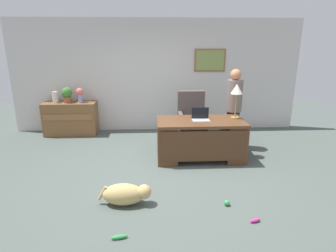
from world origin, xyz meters
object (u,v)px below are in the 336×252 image
(armchair, at_px, (192,120))
(laptop, at_px, (201,117))
(vase_empty, at_px, (55,97))
(credenza, at_px, (71,118))
(dog_toy_ball, at_px, (227,203))
(potted_plant, at_px, (67,94))
(dog_toy_plush, at_px, (119,237))
(dog_toy_bone, at_px, (255,220))
(vase_with_flowers, at_px, (80,94))
(person_standing, at_px, (234,108))
(desk, at_px, (200,138))
(desk_lamp, at_px, (237,91))
(dog_lying, at_px, (126,194))

(armchair, xyz_separation_m, laptop, (0.03, -0.95, 0.32))
(armchair, bearing_deg, vase_empty, 168.02)
(credenza, bearing_deg, vase_empty, 179.75)
(vase_empty, xyz_separation_m, dog_toy_ball, (3.29, -3.30, -0.87))
(laptop, bearing_deg, potted_plant, 150.82)
(vase_empty, bearing_deg, dog_toy_plush, -64.30)
(potted_plant, bearing_deg, dog_toy_bone, -48.53)
(vase_with_flowers, height_order, potted_plant, potted_plant)
(vase_empty, height_order, dog_toy_plush, vase_empty)
(armchair, bearing_deg, dog_toy_ball, -86.78)
(person_standing, distance_m, dog_toy_bone, 2.78)
(desk, relative_size, vase_with_flowers, 4.80)
(armchair, distance_m, desk_lamp, 1.36)
(desk_lamp, bearing_deg, dog_toy_bone, -98.01)
(potted_plant, distance_m, dog_toy_plush, 4.34)
(vase_empty, xyz_separation_m, potted_plant, (0.28, 0.00, 0.07))
(desk_lamp, xyz_separation_m, dog_toy_bone, (-0.31, -2.17, -1.25))
(dog_lying, xyz_separation_m, dog_toy_ball, (1.38, -0.11, -0.12))
(desk_lamp, bearing_deg, laptop, -171.98)
(desk, bearing_deg, credenza, 149.94)
(desk, bearing_deg, desk_lamp, 11.66)
(desk, distance_m, dog_toy_plush, 2.63)
(dog_lying, height_order, potted_plant, potted_plant)
(dog_toy_bone, bearing_deg, vase_with_flowers, 128.79)
(laptop, xyz_separation_m, vase_empty, (-3.17, 1.61, 0.10))
(desk_lamp, bearing_deg, vase_empty, 158.48)
(desk, xyz_separation_m, credenza, (-2.86, 1.66, -0.02))
(dog_lying, bearing_deg, vase_with_flowers, 112.54)
(vase_with_flowers, bearing_deg, dog_lying, -67.46)
(desk, height_order, credenza, credenza)
(person_standing, xyz_separation_m, dog_toy_bone, (-0.40, -2.62, -0.82))
(armchair, relative_size, person_standing, 0.68)
(desk, bearing_deg, armchair, 92.13)
(person_standing, xyz_separation_m, potted_plant, (-3.66, 1.07, 0.13))
(dog_toy_ball, bearing_deg, desk_lamp, 72.43)
(desk_lamp, height_order, vase_empty, desk_lamp)
(potted_plant, bearing_deg, armchair, -13.13)
(dog_toy_bone, bearing_deg, desk_lamp, 81.99)
(dog_toy_ball, relative_size, dog_toy_bone, 0.57)
(vase_empty, xyz_separation_m, dog_toy_bone, (3.55, -3.69, -0.89))
(person_standing, xyz_separation_m, laptop, (-0.77, -0.54, -0.03))
(dog_lying, xyz_separation_m, dog_toy_plush, (-0.02, -0.73, -0.13))
(desk, height_order, potted_plant, potted_plant)
(desk, xyz_separation_m, vase_with_flowers, (-2.60, 1.66, 0.58))
(dog_toy_ball, bearing_deg, laptop, 93.85)
(credenza, xyz_separation_m, vase_with_flowers, (0.26, 0.00, 0.60))
(vase_empty, height_order, dog_toy_bone, vase_empty)
(person_standing, relative_size, vase_empty, 6.36)
(armchair, relative_size, dog_toy_bone, 7.96)
(person_standing, relative_size, vase_with_flowers, 4.84)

